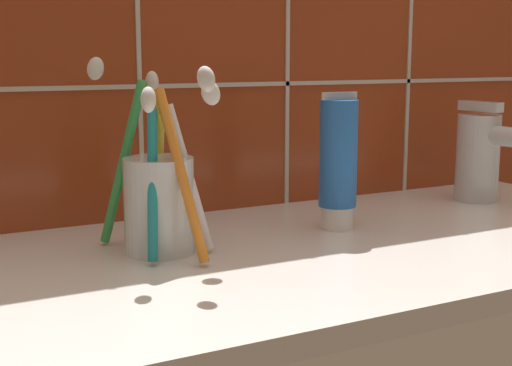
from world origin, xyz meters
TOP-DOWN VIEW (x-y plane):
  - sink_counter at (0.00, 0.00)cm, footprint 74.45×37.54cm
  - tile_wall_backsplash at (0.01, 19.01)cm, footprint 84.45×1.72cm
  - toothbrush_cup at (-19.81, 4.25)cm, footprint 10.71×16.07cm
  - toothpaste_tube at (0.18, 4.27)cm, footprint 4.17×3.97cm
  - sink_faucet at (24.19, 8.13)cm, footprint 5.35×10.62cm

SIDE VIEW (x-z plane):
  - sink_counter at x=0.00cm, z-range 0.00..2.00cm
  - toothbrush_cup at x=-19.81cm, z-range -1.67..16.57cm
  - sink_faucet at x=24.19cm, z-range 1.75..14.26cm
  - toothpaste_tube at x=0.18cm, z-range 1.93..16.38cm
  - tile_wall_backsplash at x=0.01cm, z-range 0.01..44.23cm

